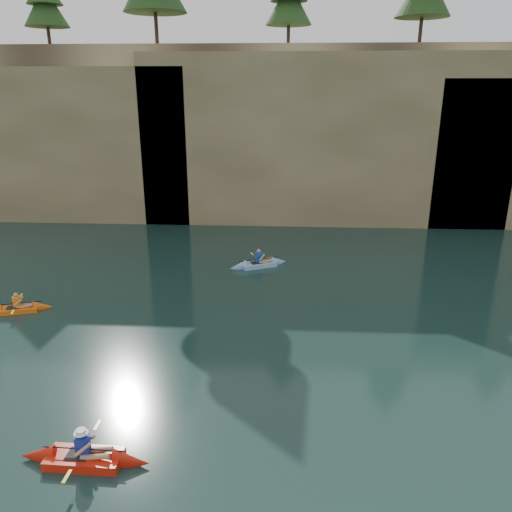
{
  "coord_description": "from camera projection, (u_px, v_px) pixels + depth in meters",
  "views": [
    {
      "loc": [
        -0.57,
        -11.15,
        9.02
      ],
      "look_at": [
        -1.58,
        6.39,
        3.0
      ],
      "focal_mm": 35.0,
      "sensor_mm": 36.0,
      "label": 1
    }
  ],
  "objects": [
    {
      "name": "cliff",
      "position": [
        293.0,
        125.0,
        39.81
      ],
      "size": [
        70.0,
        16.0,
        12.0
      ],
      "primitive_type": "cube",
      "color": "tan",
      "rests_on": "ground"
    },
    {
      "name": "cliff_slab_center",
      "position": [
        324.0,
        139.0,
        32.81
      ],
      "size": [
        24.0,
        2.4,
        11.4
      ],
      "primitive_type": "cube",
      "color": "#98855C",
      "rests_on": "ground"
    },
    {
      "name": "ground",
      "position": [
        301.0,
        439.0,
        13.42
      ],
      "size": [
        160.0,
        160.0,
        0.0
      ],
      "primitive_type": "plane",
      "color": "black",
      "rests_on": "ground"
    },
    {
      "name": "cliff_slab_west",
      "position": [
        2.0,
        143.0,
        34.15
      ],
      "size": [
        26.0,
        2.4,
        10.56
      ],
      "primitive_type": "cube",
      "color": "#98855C",
      "rests_on": "ground"
    },
    {
      "name": "kayaker_ltblue_mid",
      "position": [
        259.0,
        264.0,
        26.15
      ],
      "size": [
        3.18,
        2.2,
        1.2
      ],
      "rotation": [
        0.0,
        0.0,
        0.42
      ],
      "color": "#80B0D6",
      "rests_on": "ground"
    },
    {
      "name": "sea_cave_west",
      "position": [
        32.0,
        193.0,
        34.49
      ],
      "size": [
        4.5,
        1.0,
        4.0
      ],
      "primitive_type": "cube",
      "color": "black",
      "rests_on": "ground"
    },
    {
      "name": "kayaker_orange",
      "position": [
        18.0,
        309.0,
        20.96
      ],
      "size": [
        2.83,
        2.04,
        1.05
      ],
      "rotation": [
        0.0,
        0.0,
        0.29
      ],
      "color": "orange",
      "rests_on": "ground"
    },
    {
      "name": "main_kayaker",
      "position": [
        84.0,
        458.0,
        12.52
      ],
      "size": [
        3.35,
        2.27,
        1.24
      ],
      "rotation": [
        0.0,
        0.0,
        -0.02
      ],
      "color": "red",
      "rests_on": "ground"
    },
    {
      "name": "sea_cave_center",
      "position": [
        234.0,
        201.0,
        33.85
      ],
      "size": [
        3.5,
        1.0,
        3.2
      ],
      "primitive_type": "cube",
      "color": "black",
      "rests_on": "ground"
    },
    {
      "name": "sea_cave_east",
      "position": [
        445.0,
        194.0,
        32.88
      ],
      "size": [
        5.0,
        1.0,
        4.5
      ],
      "primitive_type": "cube",
      "color": "black",
      "rests_on": "ground"
    }
  ]
}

